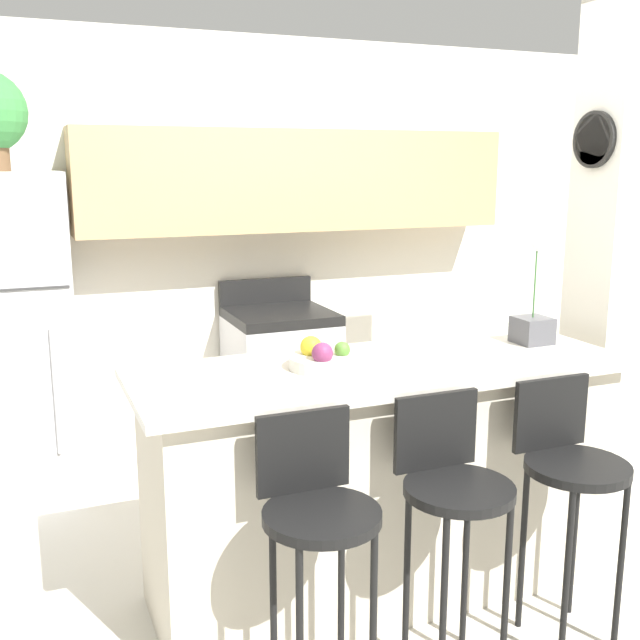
% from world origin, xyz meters
% --- Properties ---
extents(ground_plane, '(14.00, 14.00, 0.00)m').
position_xyz_m(ground_plane, '(0.00, 0.00, 0.00)').
color(ground_plane, beige).
extents(wall_back, '(5.60, 0.38, 2.55)m').
position_xyz_m(wall_back, '(0.12, 1.88, 1.43)').
color(wall_back, silver).
rests_on(wall_back, ground_plane).
extents(pillar_right, '(0.38, 0.32, 2.55)m').
position_xyz_m(pillar_right, '(1.32, 0.15, 1.28)').
color(pillar_right, silver).
rests_on(pillar_right, ground_plane).
extents(counter_bar, '(2.02, 0.74, 1.00)m').
position_xyz_m(counter_bar, '(0.00, 0.00, 0.50)').
color(counter_bar, beige).
rests_on(counter_bar, ground_plane).
extents(refrigerator, '(0.68, 0.64, 1.75)m').
position_xyz_m(refrigerator, '(-1.42, 1.58, 0.87)').
color(refrigerator, silver).
rests_on(refrigerator, ground_plane).
extents(stove_range, '(0.61, 0.60, 1.07)m').
position_xyz_m(stove_range, '(0.12, 1.61, 0.46)').
color(stove_range, silver).
rests_on(stove_range, ground_plane).
extents(bar_stool_left, '(0.38, 0.38, 0.99)m').
position_xyz_m(bar_stool_left, '(-0.51, -0.54, 0.67)').
color(bar_stool_left, black).
rests_on(bar_stool_left, ground_plane).
extents(bar_stool_mid, '(0.38, 0.38, 0.99)m').
position_xyz_m(bar_stool_mid, '(0.00, -0.54, 0.67)').
color(bar_stool_mid, black).
rests_on(bar_stool_mid, ground_plane).
extents(bar_stool_right, '(0.38, 0.38, 0.99)m').
position_xyz_m(bar_stool_right, '(0.51, -0.54, 0.67)').
color(bar_stool_right, black).
rests_on(bar_stool_right, ground_plane).
extents(orchid_vase, '(0.15, 0.15, 0.49)m').
position_xyz_m(orchid_vase, '(0.78, 0.07, 1.10)').
color(orchid_vase, '#4C4C51').
rests_on(orchid_vase, counter_bar).
extents(fruit_bowl, '(0.29, 0.29, 0.12)m').
position_xyz_m(fruit_bowl, '(-0.24, 0.03, 1.03)').
color(fruit_bowl, silver).
rests_on(fruit_bowl, counter_bar).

